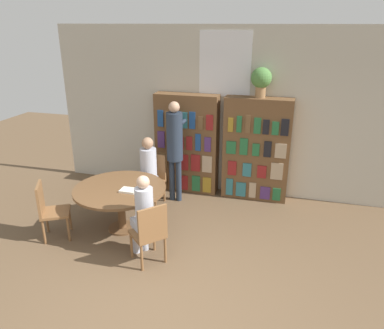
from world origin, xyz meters
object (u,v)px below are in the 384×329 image
(chair_left_side, at_px, (153,177))
(flower_vase, at_px, (261,80))
(chair_far_side, at_px, (150,231))
(bookshelf_right, at_px, (256,150))
(bookshelf_left, at_px, (187,144))
(reading_table, at_px, (120,194))
(chair_near_camera, at_px, (49,208))
(seated_reader_left, at_px, (147,168))
(seated_reader_right, at_px, (143,212))
(librarian_standing, at_px, (175,142))

(chair_left_side, bearing_deg, flower_vase, -151.05)
(chair_far_side, bearing_deg, chair_left_side, 63.00)
(bookshelf_right, distance_m, chair_far_side, 2.68)
(bookshelf_left, height_order, flower_vase, flower_vase)
(reading_table, bearing_deg, chair_left_side, 82.91)
(chair_near_camera, bearing_deg, chair_left_side, 117.00)
(bookshelf_left, bearing_deg, seated_reader_left, -117.65)
(seated_reader_right, bearing_deg, chair_near_camera, 130.09)
(seated_reader_left, height_order, librarian_standing, librarian_standing)
(chair_left_side, height_order, seated_reader_left, seated_reader_left)
(seated_reader_left, bearing_deg, chair_left_side, -90.00)
(chair_near_camera, bearing_deg, chair_far_side, 54.00)
(chair_near_camera, xyz_separation_m, seated_reader_left, (1.01, 1.35, 0.23))
(chair_near_camera, bearing_deg, flower_vase, 99.95)
(bookshelf_right, bearing_deg, reading_table, -137.06)
(librarian_standing, bearing_deg, reading_table, -111.95)
(chair_near_camera, bearing_deg, librarian_standing, 111.90)
(flower_vase, height_order, chair_near_camera, flower_vase)
(bookshelf_right, distance_m, librarian_standing, 1.45)
(flower_vase, bearing_deg, bookshelf_left, -179.78)
(flower_vase, distance_m, seated_reader_right, 2.98)
(bookshelf_right, height_order, seated_reader_left, bookshelf_right)
(flower_vase, xyz_separation_m, chair_near_camera, (-2.74, -2.21, -1.66))
(bookshelf_left, distance_m, chair_near_camera, 2.68)
(bookshelf_left, xyz_separation_m, seated_reader_right, (0.06, -2.28, -0.24))
(flower_vase, xyz_separation_m, chair_far_side, (-1.08, -2.41, -1.66))
(seated_reader_right, bearing_deg, bookshelf_left, 44.71)
(chair_near_camera, height_order, chair_left_side, same)
(reading_table, distance_m, seated_reader_right, 0.85)
(bookshelf_left, distance_m, seated_reader_right, 2.30)
(chair_left_side, bearing_deg, bookshelf_left, -114.97)
(flower_vase, xyz_separation_m, librarian_standing, (-1.35, -0.51, -1.04))
(reading_table, bearing_deg, seated_reader_right, -43.09)
(chair_near_camera, distance_m, seated_reader_left, 1.70)
(flower_vase, relative_size, chair_far_side, 0.57)
(reading_table, distance_m, chair_near_camera, 1.04)
(chair_left_side, relative_size, librarian_standing, 0.49)
(librarian_standing, bearing_deg, seated_reader_left, -136.91)
(flower_vase, distance_m, reading_table, 2.94)
(reading_table, bearing_deg, seated_reader_left, 82.91)
(bookshelf_left, relative_size, chair_far_side, 2.10)
(chair_near_camera, relative_size, seated_reader_left, 0.70)
(bookshelf_left, distance_m, flower_vase, 1.77)
(reading_table, bearing_deg, chair_far_side, -43.09)
(bookshelf_right, bearing_deg, seated_reader_left, -153.62)
(reading_table, relative_size, seated_reader_right, 1.14)
(reading_table, height_order, librarian_standing, librarian_standing)
(librarian_standing, bearing_deg, chair_far_side, -82.01)
(seated_reader_right, bearing_deg, chair_left_side, 60.13)
(bookshelf_left, xyz_separation_m, reading_table, (-0.55, -1.70, -0.31))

